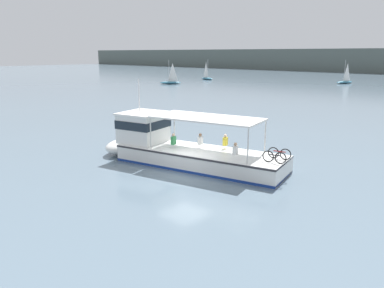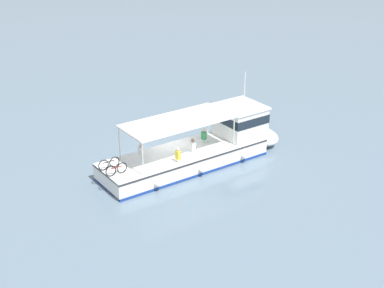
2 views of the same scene
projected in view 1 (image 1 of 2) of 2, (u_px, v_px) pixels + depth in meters
The scene contains 5 objects.
ground_plane at pixel (185, 174), 22.15m from camera, with size 400.00×400.00×0.00m, color slate.
ferry_main at pixel (178, 148), 24.22m from camera, with size 13.07×5.96×5.32m.
sailboat_outer_anchorage at pixel (171, 82), 86.21m from camera, with size 4.34×4.43×5.40m.
sailboat_off_bow at pixel (345, 81), 87.59m from camera, with size 2.85×5.00×5.40m.
sailboat_off_stern at pixel (207, 78), 100.26m from camera, with size 5.00×2.70×5.40m.
Camera 1 is at (14.91, -14.92, 6.99)m, focal length 35.09 mm.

